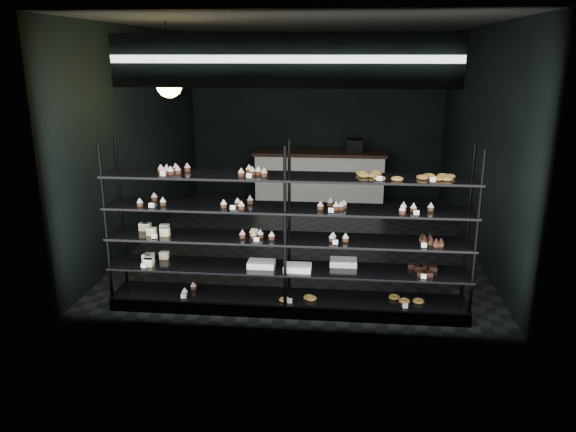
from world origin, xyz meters
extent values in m
cube|color=black|center=(0.00, 0.00, 0.01)|extent=(5.00, 6.00, 0.01)
cube|color=black|center=(0.00, 0.00, 3.20)|extent=(5.00, 6.00, 0.01)
cube|color=black|center=(0.00, 3.00, 1.60)|extent=(5.00, 0.01, 3.20)
cube|color=black|center=(0.00, -3.00, 1.60)|extent=(5.00, 0.01, 3.20)
cube|color=black|center=(-2.50, 0.00, 1.60)|extent=(0.01, 6.00, 3.20)
cube|color=black|center=(2.50, 0.00, 1.60)|extent=(0.01, 6.00, 3.20)
cube|color=black|center=(-0.01, -2.45, 0.06)|extent=(4.00, 0.50, 0.12)
cylinder|color=black|center=(-1.98, -2.67, 0.99)|extent=(0.04, 0.04, 1.85)
cylinder|color=black|center=(-1.98, -2.23, 0.99)|extent=(0.04, 0.04, 1.85)
cylinder|color=black|center=(-0.01, -2.67, 0.99)|extent=(0.04, 0.04, 1.85)
cylinder|color=black|center=(-0.01, -2.23, 0.99)|extent=(0.04, 0.04, 1.85)
cylinder|color=black|center=(1.96, -2.67, 0.99)|extent=(0.04, 0.04, 1.85)
cylinder|color=black|center=(1.96, -2.23, 0.99)|extent=(0.04, 0.04, 1.85)
cube|color=black|center=(-0.01, -2.45, 0.15)|extent=(4.00, 0.50, 0.03)
cube|color=black|center=(-0.01, -2.45, 0.50)|extent=(4.00, 0.50, 0.02)
cube|color=black|center=(-0.01, -2.45, 0.85)|extent=(4.00, 0.50, 0.02)
cube|color=black|center=(-0.01, -2.45, 1.20)|extent=(4.00, 0.50, 0.02)
cube|color=black|center=(-0.01, -2.45, 1.55)|extent=(4.00, 0.50, 0.02)
cube|color=white|center=(-1.31, -2.63, 1.59)|extent=(0.06, 0.04, 0.06)
cube|color=white|center=(-0.35, -2.63, 1.59)|extent=(0.06, 0.04, 0.06)
cube|color=white|center=(0.92, -2.63, 1.59)|extent=(0.05, 0.04, 0.06)
cube|color=white|center=(1.53, -2.63, 1.59)|extent=(0.06, 0.04, 0.06)
cube|color=white|center=(-1.43, -2.63, 1.24)|extent=(0.06, 0.04, 0.06)
cube|color=white|center=(-0.58, -2.63, 1.24)|extent=(0.05, 0.04, 0.06)
cube|color=white|center=(0.45, -2.63, 1.24)|extent=(0.06, 0.04, 0.06)
cube|color=white|center=(1.34, -2.63, 1.24)|extent=(0.06, 0.04, 0.06)
cube|color=white|center=(-1.50, -2.63, 0.89)|extent=(0.06, 0.04, 0.06)
cube|color=white|center=(-0.34, -2.63, 0.89)|extent=(0.06, 0.04, 0.06)
cube|color=white|center=(0.54, -2.63, 0.89)|extent=(0.05, 0.04, 0.06)
cube|color=white|center=(1.48, -2.63, 0.89)|extent=(0.06, 0.04, 0.06)
cube|color=white|center=(-1.56, -2.63, 0.54)|extent=(0.06, 0.04, 0.06)
cube|color=white|center=(1.47, -2.63, 0.54)|extent=(0.06, 0.04, 0.06)
cube|color=white|center=(-1.14, -2.63, 0.19)|extent=(0.06, 0.04, 0.06)
cube|color=white|center=(0.05, -2.63, 0.19)|extent=(0.05, 0.04, 0.06)
cube|color=white|center=(1.29, -2.63, 0.19)|extent=(0.06, 0.04, 0.06)
cube|color=#0B143A|center=(0.00, -2.92, 2.75)|extent=(3.20, 0.04, 0.45)
cube|color=white|center=(0.00, -2.94, 2.75)|extent=(3.30, 0.02, 0.50)
cylinder|color=black|center=(-1.54, -1.54, 2.89)|extent=(0.01, 0.01, 0.58)
sphere|color=#FDD258|center=(-1.54, -1.54, 2.45)|extent=(0.31, 0.31, 0.31)
cube|color=white|center=(0.11, 2.50, 0.46)|extent=(2.47, 0.60, 0.92)
cube|color=black|center=(0.11, 2.50, 0.95)|extent=(2.56, 0.65, 0.06)
cube|color=black|center=(0.78, 2.50, 1.10)|extent=(0.30, 0.30, 0.25)
camera|label=1|loc=(0.60, -8.28, 2.82)|focal=35.00mm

